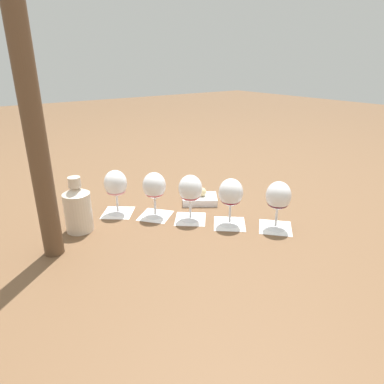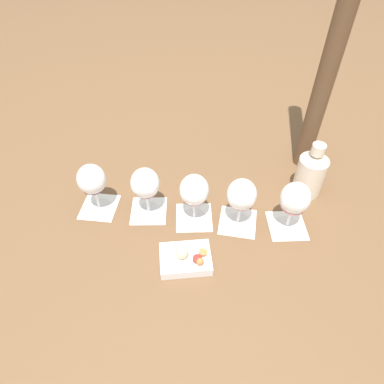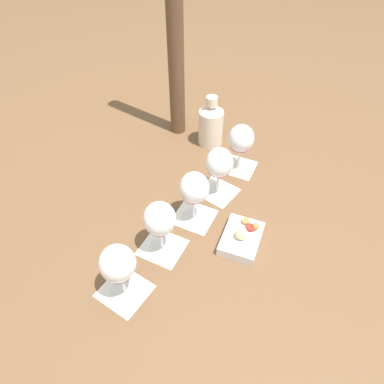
# 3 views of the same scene
# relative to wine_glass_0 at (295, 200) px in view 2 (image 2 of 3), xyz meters

# --- Properties ---
(ground_plane) EXTENTS (8.00, 8.00, 0.00)m
(ground_plane) POSITION_rel_wine_glass_0_xyz_m (0.19, -0.22, -0.11)
(ground_plane) COLOR brown
(tasting_card_0) EXTENTS (0.16, 0.16, 0.00)m
(tasting_card_0) POSITION_rel_wine_glass_0_xyz_m (-0.00, 0.00, -0.11)
(tasting_card_0) COLOR white
(tasting_card_0) RESTS_ON ground_plane
(tasting_card_1) EXTENTS (0.16, 0.16, 0.00)m
(tasting_card_1) POSITION_rel_wine_glass_0_xyz_m (0.10, -0.11, -0.11)
(tasting_card_1) COLOR white
(tasting_card_1) RESTS_ON ground_plane
(tasting_card_2) EXTENTS (0.16, 0.16, 0.00)m
(tasting_card_2) POSITION_rel_wine_glass_0_xyz_m (0.19, -0.21, -0.11)
(tasting_card_2) COLOR white
(tasting_card_2) RESTS_ON ground_plane
(tasting_card_3) EXTENTS (0.16, 0.16, 0.00)m
(tasting_card_3) POSITION_rel_wine_glass_0_xyz_m (0.28, -0.32, -0.11)
(tasting_card_3) COLOR white
(tasting_card_3) RESTS_ON ground_plane
(tasting_card_4) EXTENTS (0.16, 0.16, 0.00)m
(tasting_card_4) POSITION_rel_wine_glass_0_xyz_m (0.39, -0.44, -0.11)
(tasting_card_4) COLOR white
(tasting_card_4) RESTS_ON ground_plane
(wine_glass_0) EXTENTS (0.08, 0.08, 0.17)m
(wine_glass_0) POSITION_rel_wine_glass_0_xyz_m (0.00, 0.00, 0.00)
(wine_glass_0) COLOR white
(wine_glass_0) RESTS_ON tasting_card_0
(wine_glass_1) EXTENTS (0.08, 0.08, 0.17)m
(wine_glass_1) POSITION_rel_wine_glass_0_xyz_m (0.10, -0.11, -0.00)
(wine_glass_1) COLOR white
(wine_glass_1) RESTS_ON tasting_card_1
(wine_glass_2) EXTENTS (0.08, 0.08, 0.17)m
(wine_glass_2) POSITION_rel_wine_glass_0_xyz_m (0.19, -0.21, -0.00)
(wine_glass_2) COLOR white
(wine_glass_2) RESTS_ON tasting_card_2
(wine_glass_3) EXTENTS (0.08, 0.08, 0.17)m
(wine_glass_3) POSITION_rel_wine_glass_0_xyz_m (0.28, -0.32, -0.00)
(wine_glass_3) COLOR white
(wine_glass_3) RESTS_ON tasting_card_3
(wine_glass_4) EXTENTS (0.08, 0.08, 0.17)m
(wine_glass_4) POSITION_rel_wine_glass_0_xyz_m (0.39, -0.44, -0.00)
(wine_glass_4) COLOR white
(wine_glass_4) RESTS_ON tasting_card_4
(ceramic_vase) EXTENTS (0.09, 0.09, 0.19)m
(ceramic_vase) POSITION_rel_wine_glass_0_xyz_m (-0.16, -0.05, -0.03)
(ceramic_vase) COLOR beige
(ceramic_vase) RESTS_ON ground_plane
(snack_dish) EXTENTS (0.17, 0.16, 0.06)m
(snack_dish) POSITION_rel_wine_glass_0_xyz_m (0.31, -0.10, -0.09)
(snack_dish) COLOR silver
(snack_dish) RESTS_ON ground_plane
(umbrella_pole) EXTENTS (0.06, 0.06, 0.96)m
(umbrella_pole) POSITION_rel_wine_glass_0_xyz_m (-0.28, -0.15, 0.37)
(umbrella_pole) COLOR brown
(umbrella_pole) RESTS_ON ground_plane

